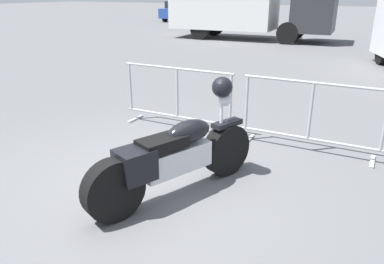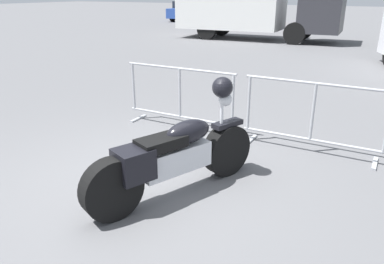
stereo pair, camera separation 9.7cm
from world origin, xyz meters
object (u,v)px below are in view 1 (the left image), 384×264
(parked_car_blue, at_px, (181,11))
(parked_car_red, at_px, (253,13))
(box_truck, at_px, (242,4))
(crowd_barrier_near, at_px, (177,97))
(parked_car_black, at_px, (217,12))
(crowd_barrier_far, at_px, (310,116))
(pedestrian, at_px, (233,14))
(motorcycle, at_px, (176,155))

(parked_car_blue, distance_m, parked_car_red, 5.94)
(box_truck, height_order, parked_car_red, box_truck)
(box_truck, distance_m, parked_car_red, 9.30)
(crowd_barrier_near, height_order, parked_car_black, parked_car_black)
(parked_car_blue, distance_m, parked_car_black, 2.98)
(crowd_barrier_near, relative_size, parked_car_black, 0.48)
(crowd_barrier_far, height_order, parked_car_red, parked_car_red)
(crowd_barrier_far, bearing_deg, parked_car_blue, 123.14)
(parked_car_blue, relative_size, parked_car_black, 1.04)
(crowd_barrier_far, bearing_deg, parked_car_red, 110.89)
(parked_car_black, xyz_separation_m, pedestrian, (3.40, -5.36, 0.20))
(box_truck, height_order, pedestrian, box_truck)
(motorcycle, bearing_deg, crowd_barrier_far, -6.57)
(crowd_barrier_near, distance_m, box_truck, 13.08)
(parked_car_black, bearing_deg, parked_car_red, -102.14)
(crowd_barrier_near, relative_size, pedestrian, 1.22)
(pedestrian, bearing_deg, box_truck, 21.95)
(crowd_barrier_near, distance_m, parked_car_black, 23.69)
(crowd_barrier_near, bearing_deg, parked_car_black, 112.13)
(parked_car_red, bearing_deg, motorcycle, -166.36)
(crowd_barrier_near, bearing_deg, crowd_barrier_far, 0.00)
(motorcycle, xyz_separation_m, pedestrian, (-6.65, 18.59, 0.42))
(crowd_barrier_far, xyz_separation_m, pedestrian, (-7.77, 16.59, 0.37))
(motorcycle, bearing_deg, crowd_barrier_near, 51.75)
(parked_car_black, height_order, parked_car_red, parked_car_black)
(crowd_barrier_far, relative_size, box_truck, 0.26)
(box_truck, relative_size, parked_car_black, 1.82)
(crowd_barrier_far, bearing_deg, motorcycle, -119.17)
(box_truck, relative_size, pedestrian, 4.62)
(parked_car_red, bearing_deg, crowd_barrier_near, -167.63)
(box_truck, bearing_deg, parked_car_red, 101.99)
(motorcycle, relative_size, box_truck, 0.28)
(crowd_barrier_far, bearing_deg, parked_car_black, 116.96)
(crowd_barrier_near, distance_m, parked_car_blue, 24.70)
(crowd_barrier_far, bearing_deg, box_truck, 114.70)
(crowd_barrier_far, relative_size, parked_car_black, 0.48)
(parked_car_black, xyz_separation_m, parked_car_red, (2.97, -0.47, -0.01))
(motorcycle, height_order, parked_car_blue, parked_car_blue)
(parked_car_red, bearing_deg, pedestrian, -178.11)
(parked_car_black, relative_size, pedestrian, 2.54)
(motorcycle, xyz_separation_m, parked_car_red, (-7.07, 23.48, 0.21))
(pedestrian, bearing_deg, parked_car_blue, -132.80)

